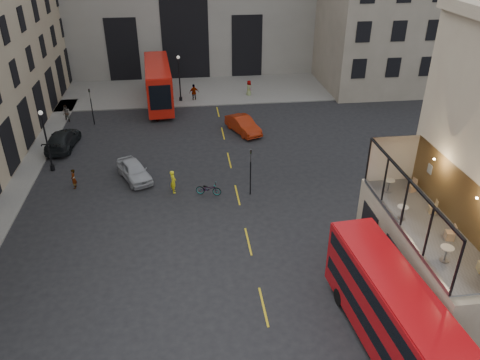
{
  "coord_description": "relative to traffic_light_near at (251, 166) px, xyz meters",
  "views": [
    {
      "loc": [
        -5.64,
        -18.66,
        18.46
      ],
      "look_at": [
        -2.17,
        8.97,
        3.0
      ],
      "focal_mm": 35.0,
      "sensor_mm": 36.0,
      "label": 1
    }
  ],
  "objects": [
    {
      "name": "cafe_table_near",
      "position": [
        6.96,
        -14.75,
        2.68
      ],
      "size": [
        0.61,
        0.61,
        0.77
      ],
      "color": "white",
      "rests_on": "cafe_floor"
    },
    {
      "name": "cafe_table_mid",
      "position": [
        6.45,
        -11.12,
        2.66
      ],
      "size": [
        0.58,
        0.58,
        0.73
      ],
      "color": "beige",
      "rests_on": "cafe_floor"
    },
    {
      "name": "pedestrian_e",
      "position": [
        -13.59,
        2.69,
        -1.62
      ],
      "size": [
        0.39,
        0.59,
        1.62
      ],
      "primitive_type": "imported",
      "rotation": [
        0.0,
        0.0,
        4.72
      ],
      "color": "gray",
      "rests_on": "ground"
    },
    {
      "name": "pedestrian_c",
      "position": [
        -3.43,
        22.03,
        -1.44
      ],
      "size": [
        1.24,
        0.76,
        1.97
      ],
      "primitive_type": "imported",
      "rotation": [
        0.0,
        0.0,
        3.4
      ],
      "color": "gray",
      "rests_on": "ground"
    },
    {
      "name": "traffic_light_near",
      "position": [
        0.0,
        0.0,
        0.0
      ],
      "size": [
        0.16,
        0.2,
        3.8
      ],
      "color": "black",
      "rests_on": "ground"
    },
    {
      "name": "bus_far",
      "position": [
        -7.39,
        21.36,
        0.2
      ],
      "size": [
        3.4,
        11.85,
        4.67
      ],
      "color": "red",
      "rests_on": "ground"
    },
    {
      "name": "host_frontage",
      "position": [
        7.5,
        -12.0,
        -0.17
      ],
      "size": [
        3.0,
        11.0,
        4.5
      ],
      "primitive_type": "cube",
      "color": "tan",
      "rests_on": "ground"
    },
    {
      "name": "ground",
      "position": [
        1.0,
        -12.0,
        -2.42
      ],
      "size": [
        140.0,
        140.0,
        0.0
      ],
      "primitive_type": "plane",
      "color": "black",
      "rests_on": "ground"
    },
    {
      "name": "cyclist",
      "position": [
        -5.84,
        1.06,
        -1.5
      ],
      "size": [
        0.52,
        0.72,
        1.85
      ],
      "primitive_type": "imported",
      "rotation": [
        0.0,
        0.0,
        1.69
      ],
      "color": "#FFF11A",
      "rests_on": "ground"
    },
    {
      "name": "car_c",
      "position": [
        -16.0,
        10.57,
        -1.62
      ],
      "size": [
        2.67,
        5.7,
        1.61
      ],
      "primitive_type": "imported",
      "rotation": [
        0.0,
        0.0,
        3.07
      ],
      "color": "black",
      "rests_on": "ground"
    },
    {
      "name": "cafe_chair_c",
      "position": [
        8.36,
        -10.78,
        2.41
      ],
      "size": [
        0.46,
        0.46,
        0.77
      ],
      "color": "tan",
      "rests_on": "cafe_floor"
    },
    {
      "name": "cafe_floor",
      "position": [
        7.5,
        -12.0,
        2.12
      ],
      "size": [
        3.0,
        10.0,
        0.1
      ],
      "primitive_type": "cube",
      "color": "slate",
      "rests_on": "host_frontage"
    },
    {
      "name": "street_lamp_b",
      "position": [
        -5.0,
        22.0,
        -0.03
      ],
      "size": [
        0.36,
        0.36,
        5.33
      ],
      "color": "black",
      "rests_on": "ground"
    },
    {
      "name": "car_a",
      "position": [
        -8.99,
        3.59,
        -1.66
      ],
      "size": [
        3.52,
        4.86,
        1.54
      ],
      "primitive_type": "imported",
      "rotation": [
        0.0,
        0.0,
        0.43
      ],
      "color": "#ABADB3",
      "rests_on": "ground"
    },
    {
      "name": "cafe_chair_b",
      "position": [
        8.04,
        -13.2,
        2.43
      ],
      "size": [
        0.5,
        0.5,
        0.83
      ],
      "color": "tan",
      "rests_on": "cafe_floor"
    },
    {
      "name": "pavement_far",
      "position": [
        -5.0,
        26.0,
        -2.36
      ],
      "size": [
        40.0,
        12.0,
        0.12
      ],
      "primitive_type": "cube",
      "color": "slate",
      "rests_on": "ground"
    },
    {
      "name": "cafe_chair_d",
      "position": [
        8.26,
        -8.45,
        2.42
      ],
      "size": [
        0.48,
        0.48,
        0.8
      ],
      "color": "tan",
      "rests_on": "cafe_floor"
    },
    {
      "name": "cafe_table_far",
      "position": [
        6.89,
        -8.32,
        2.68
      ],
      "size": [
        0.61,
        0.61,
        0.76
      ],
      "color": "beige",
      "rests_on": "cafe_floor"
    },
    {
      "name": "bus_near",
      "position": [
        4.5,
        -15.55,
        -0.06
      ],
      "size": [
        3.27,
        10.71,
        4.21
      ],
      "color": "#AF0C11",
      "rests_on": "ground"
    },
    {
      "name": "traffic_light_far",
      "position": [
        -14.0,
        16.0,
        0.0
      ],
      "size": [
        0.16,
        0.2,
        3.8
      ],
      "color": "black",
      "rests_on": "ground"
    },
    {
      "name": "car_b",
      "position": [
        1.02,
        12.01,
        -1.63
      ],
      "size": [
        3.38,
        5.1,
        1.59
      ],
      "primitive_type": "imported",
      "rotation": [
        0.0,
        0.0,
        0.39
      ],
      "color": "maroon",
      "rests_on": "ground"
    },
    {
      "name": "pedestrian_d",
      "position": [
        3.16,
        23.0,
        -1.49
      ],
      "size": [
        0.86,
        1.06,
        1.88
      ],
      "primitive_type": "imported",
      "rotation": [
        0.0,
        0.0,
        1.9
      ],
      "color": "gray",
      "rests_on": "ground"
    },
    {
      "name": "pedestrian_a",
      "position": [
        -16.9,
        17.14,
        -1.51
      ],
      "size": [
        1.09,
        0.99,
        1.83
      ],
      "primitive_type": "imported",
      "rotation": [
        0.0,
        0.0,
        -0.41
      ],
      "color": "gray",
      "rests_on": "ground"
    },
    {
      "name": "bicycle",
      "position": [
        -3.18,
        0.34,
        -1.91
      ],
      "size": [
        2.08,
        1.2,
        1.03
      ],
      "primitive_type": "imported",
      "rotation": [
        0.0,
        0.0,
        1.29
      ],
      "color": "gray",
      "rests_on": "ground"
    },
    {
      "name": "pedestrian_b",
      "position": [
        -7.48,
        16.2,
        -1.48
      ],
      "size": [
        1.36,
        1.37,
        1.89
      ],
      "primitive_type": "imported",
      "rotation": [
        0.0,
        0.0,
        0.8
      ],
      "color": "gray",
      "rests_on": "ground"
    },
    {
      "name": "street_lamp_a",
      "position": [
        -16.0,
        6.0,
        -0.03
      ],
      "size": [
        0.36,
        0.36,
        5.33
      ],
      "color": "black",
      "rests_on": "ground"
    }
  ]
}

